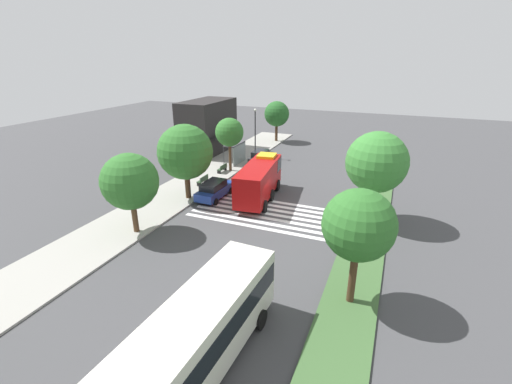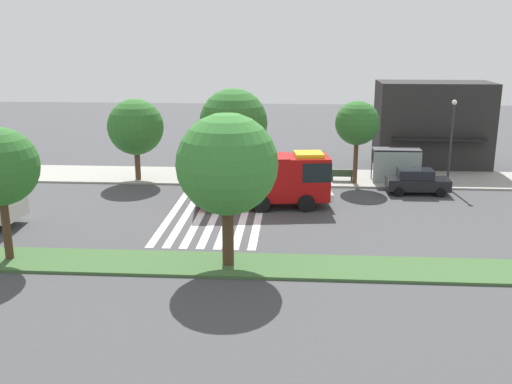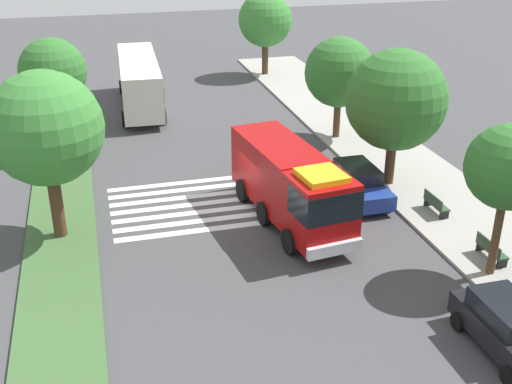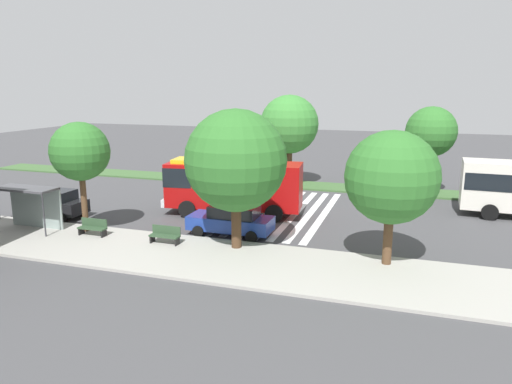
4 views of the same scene
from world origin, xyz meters
name	(u,v)px [view 4 (image 4 of 4)]	position (x,y,z in m)	size (l,w,h in m)	color
ground_plane	(267,210)	(0.00, 0.00, 0.00)	(120.00, 120.00, 0.00)	#424244
sidewalk	(209,258)	(0.00, 9.66, 0.07)	(60.00, 5.47, 0.14)	#9E9B93
median_strip	(296,185)	(0.00, -8.42, 0.07)	(60.00, 3.00, 0.14)	#3D6033
crosswalk	(283,212)	(-1.07, 0.00, 0.01)	(5.85, 12.46, 0.01)	silver
fire_truck	(229,185)	(2.02, 1.75, 1.97)	(8.98, 3.53, 3.57)	#A50C0C
parked_car_west	(231,220)	(0.35, 5.72, 0.87)	(4.68, 2.06, 1.70)	navy
parked_car_mid	(53,203)	(12.35, 5.72, 0.90)	(4.29, 2.01, 1.75)	black
bus_stop_shelter	(31,199)	(11.36, 8.51, 1.89)	(3.50, 1.40, 2.46)	#4C4C51
bench_near_shelter	(93,227)	(7.36, 8.49, 0.59)	(1.60, 0.50, 0.90)	#2D472D
bench_west_of_shelter	(165,235)	(2.96, 8.49, 0.59)	(1.60, 0.50, 0.90)	#2D472D
sidewalk_tree_west	(392,178)	(-8.08, 7.92, 4.15)	(4.17, 4.17, 6.12)	#513823
sidewalk_tree_center	(236,161)	(-0.75, 7.92, 4.55)	(5.01, 5.01, 6.93)	#47301E
sidewalk_tree_east	(80,152)	(8.26, 7.92, 4.60)	(3.21, 3.21, 6.09)	#513823
median_tree_far_west	(431,132)	(-10.18, -8.42, 4.74)	(3.75, 3.75, 6.50)	#47301E
median_tree_west	(289,125)	(0.68, -8.42, 5.02)	(4.75, 4.75, 7.28)	#47301E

